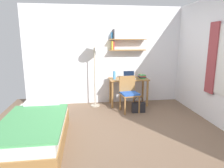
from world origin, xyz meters
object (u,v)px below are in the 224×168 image
object	(u,v)px
laptop	(129,76)
book_stack	(142,77)
handbag	(138,107)
water_bottle	(114,75)
desk_chair	(129,92)
standing_lamp	(94,46)
bed	(35,131)
desk	(128,84)

from	to	relation	value
laptop	book_stack	bearing A→B (deg)	-9.76
handbag	water_bottle	bearing A→B (deg)	131.19
water_bottle	handbag	size ratio (longest dim) A/B	0.52
desk_chair	standing_lamp	xyz separation A→B (m)	(-0.80, 0.48, 1.09)
desk_chair	book_stack	bearing A→B (deg)	44.68
bed	water_bottle	bearing A→B (deg)	48.73
bed	laptop	world-z (taller)	laptop
bed	water_bottle	world-z (taller)	water_bottle
desk_chair	laptop	xyz separation A→B (m)	(0.11, 0.50, 0.30)
desk	handbag	distance (m)	0.77
desk	handbag	world-z (taller)	desk
bed	book_stack	world-z (taller)	book_stack
desk_chair	laptop	distance (m)	0.59
bed	book_stack	xyz separation A→B (m)	(2.35, 1.84, 0.53)
desk	book_stack	distance (m)	0.41
standing_lamp	water_bottle	bearing A→B (deg)	-5.55
handbag	desk	bearing A→B (deg)	100.60
desk_chair	laptop	bearing A→B (deg)	77.18
bed	laptop	distance (m)	2.82
desk	handbag	bearing A→B (deg)	-79.40
book_stack	desk_chair	bearing A→B (deg)	-135.32
bed	handbag	bearing A→B (deg)	30.63
bed	desk_chair	world-z (taller)	desk_chair
standing_lamp	handbag	world-z (taller)	standing_lamp
water_bottle	book_stack	bearing A→B (deg)	0.86
bed	laptop	size ratio (longest dim) A/B	5.88
desk	standing_lamp	distance (m)	1.34
desk	laptop	xyz separation A→B (m)	(0.02, 0.02, 0.20)
bed	water_bottle	size ratio (longest dim) A/B	8.94
laptop	bed	bearing A→B (deg)	-136.73
handbag	bed	bearing A→B (deg)	-149.37
desk	desk_chair	bearing A→B (deg)	-100.95
laptop	handbag	bearing A→B (deg)	-81.59
book_stack	laptop	bearing A→B (deg)	170.24
desk	water_bottle	world-z (taller)	water_bottle
bed	desk_chair	xyz separation A→B (m)	(1.90, 1.39, 0.24)
desk	laptop	size ratio (longest dim) A/B	3.16
laptop	water_bottle	world-z (taller)	water_bottle
desk_chair	handbag	distance (m)	0.43
water_bottle	handbag	world-z (taller)	water_bottle
laptop	desk	bearing A→B (deg)	-134.45
standing_lamp	book_stack	world-z (taller)	standing_lamp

